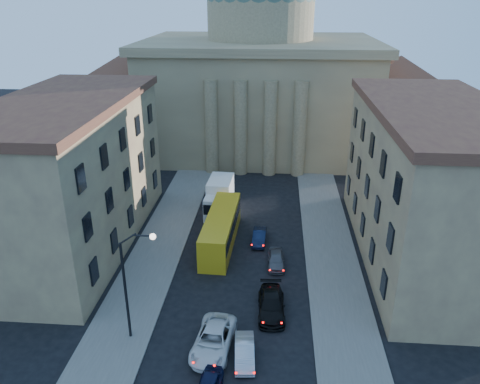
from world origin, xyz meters
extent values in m
cube|color=#5F5C57|center=(-8.50, 18.00, 0.07)|extent=(5.00, 60.00, 0.15)
cube|color=#5F5C57|center=(8.50, 18.00, 0.07)|extent=(5.00, 60.00, 0.15)
cube|color=#79674B|center=(0.00, 56.00, 8.00)|extent=(34.00, 26.00, 16.00)
cube|color=#79674B|center=(0.00, 56.00, 16.40)|extent=(35.50, 27.50, 1.20)
cylinder|color=#79674B|center=(0.00, 56.00, 20.00)|extent=(16.00, 16.00, 8.00)
cube|color=#79674B|center=(-21.00, 54.00, 5.50)|extent=(13.00, 13.00, 11.00)
cone|color=#502822|center=(-21.00, 54.00, 13.00)|extent=(26.02, 26.02, 4.00)
cube|color=#79674B|center=(21.00, 54.00, 5.50)|extent=(13.00, 13.00, 11.00)
cone|color=#502822|center=(21.00, 54.00, 13.00)|extent=(26.02, 26.02, 4.00)
cylinder|color=#79674B|center=(-6.00, 42.80, 6.50)|extent=(1.80, 1.80, 13.00)
cylinder|color=#79674B|center=(-2.00, 42.80, 6.50)|extent=(1.80, 1.80, 13.00)
cylinder|color=#79674B|center=(2.00, 42.80, 6.50)|extent=(1.80, 1.80, 13.00)
cylinder|color=#79674B|center=(6.00, 42.80, 6.50)|extent=(1.80, 1.80, 13.00)
cube|color=tan|center=(-17.00, 22.00, 7.00)|extent=(11.00, 26.00, 14.00)
cube|color=#502822|center=(-17.00, 22.00, 14.30)|extent=(11.60, 26.60, 0.80)
cube|color=tan|center=(17.00, 22.00, 7.00)|extent=(11.00, 26.00, 14.00)
cube|color=#502822|center=(17.00, 22.00, 14.30)|extent=(11.60, 26.60, 0.80)
cylinder|color=black|center=(-7.50, 8.00, 4.00)|extent=(0.20, 0.20, 8.00)
cylinder|color=black|center=(-6.95, 8.00, 8.35)|extent=(1.30, 0.12, 0.96)
cylinder|color=black|center=(-5.95, 8.00, 8.65)|extent=(1.30, 0.12, 0.12)
sphere|color=white|center=(-5.20, 8.00, 8.60)|extent=(0.44, 0.44, 0.44)
imported|color=#ABADB2|center=(1.09, 6.43, 0.64)|extent=(1.68, 3.97, 1.27)
imported|color=silver|center=(-1.20, 7.29, 0.78)|extent=(3.14, 5.85, 1.56)
imported|color=black|center=(2.86, 11.77, 0.75)|extent=(2.31, 5.25, 1.50)
imported|color=#525358|center=(3.17, 18.80, 0.65)|extent=(1.66, 3.88, 1.31)
imported|color=#0E1832|center=(1.45, 23.08, 0.62)|extent=(1.47, 3.80, 1.23)
cube|color=gold|center=(-2.41, 22.52, 1.62)|extent=(3.05, 11.60, 3.24)
cube|color=black|center=(-2.41, 22.52, 2.14)|extent=(3.09, 10.97, 1.15)
cylinder|color=black|center=(-3.62, 18.38, 0.52)|extent=(0.35, 1.06, 1.05)
cylinder|color=black|center=(-1.53, 18.30, 0.52)|extent=(0.35, 1.06, 1.05)
cylinder|color=black|center=(-3.30, 26.74, 0.52)|extent=(0.35, 1.06, 1.05)
cylinder|color=black|center=(-1.21, 26.66, 0.52)|extent=(0.35, 1.06, 1.05)
cube|color=silver|center=(-3.59, 28.16, 1.32)|extent=(2.66, 2.76, 2.65)
cube|color=black|center=(-3.65, 26.90, 1.66)|extent=(2.43, 0.25, 1.21)
cube|color=silver|center=(-3.45, 31.14, 1.93)|extent=(2.86, 4.76, 3.42)
cylinder|color=black|center=(-4.72, 27.77, 0.50)|extent=(0.35, 1.01, 0.99)
cylinder|color=black|center=(-2.51, 27.67, 0.50)|extent=(0.35, 1.01, 0.99)
cylinder|color=black|center=(-4.51, 32.19, 0.50)|extent=(0.35, 1.01, 0.99)
cylinder|color=black|center=(-2.30, 32.08, 0.50)|extent=(0.35, 1.01, 0.99)
camera|label=1|loc=(2.77, -18.96, 23.66)|focal=35.00mm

